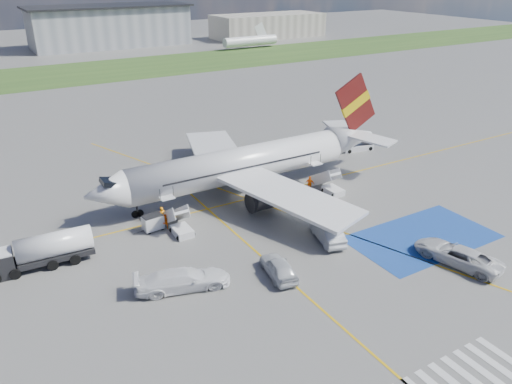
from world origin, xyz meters
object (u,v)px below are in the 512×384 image
belt_loader (358,148)px  car_silver_a (279,267)px  van_white_b (182,277)px  gpu_cart (153,223)px  fuel_tanker (42,253)px  airliner (251,162)px  van_white_a (458,252)px  car_silver_b (327,232)px

belt_loader → car_silver_a: bearing=-132.4°
car_silver_a → van_white_b: van_white_b is taller
gpu_cart → van_white_b: 10.59m
fuel_tanker → gpu_cart: bearing=10.0°
airliner → belt_loader: 20.38m
fuel_tanker → van_white_a: 35.83m
car_silver_a → van_white_b: 7.96m
airliner → car_silver_b: bearing=-88.6°
airliner → van_white_b: size_ratio=6.44×
airliner → van_white_a: airliner is taller
gpu_cart → van_white_b: bearing=-102.8°
belt_loader → car_silver_b: bearing=-127.4°
gpu_cart → belt_loader: (32.82, 7.53, -0.37)m
gpu_cart → belt_loader: bearing=7.5°
van_white_a → belt_loader: bearing=-127.9°
car_silver_a → van_white_b: (-7.59, 2.40, 0.30)m
car_silver_b → belt_loader: bearing=-122.0°
belt_loader → van_white_a: van_white_a is taller
airliner → van_white_a: size_ratio=6.43×
belt_loader → car_silver_a: (-26.59, -20.42, 0.46)m
gpu_cart → car_silver_b: (13.41, -10.30, 0.12)m
gpu_cart → van_white_b: van_white_b is taller
airliner → van_white_a: (7.58, -22.67, -2.32)m
airliner → van_white_b: bearing=-135.9°
car_silver_b → airliner: bearing=-73.2°
gpu_cart → van_white_a: 28.20m
airliner → fuel_tanker: (-23.44, -4.75, -2.17)m
belt_loader → van_white_b: van_white_b is taller
van_white_b → car_silver_b: bearing=-73.4°
fuel_tanker → van_white_a: (31.03, -17.91, -0.15)m
gpu_cart → van_white_a: (20.66, -19.19, 0.34)m
van_white_a → car_silver_b: bearing=-64.2°
fuel_tanker → car_silver_a: 20.26m
belt_loader → car_silver_b: size_ratio=0.96×
gpu_cart → car_silver_a: car_silver_a is taller
gpu_cart → car_silver_b: 16.91m
airliner → van_white_b: 20.22m
belt_loader → van_white_a: size_ratio=0.87×
car_silver_a → van_white_a: 15.75m
belt_loader → car_silver_a: 33.53m
van_white_b → car_silver_a: bearing=-91.7°
fuel_tanker → car_silver_b: size_ratio=1.66×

